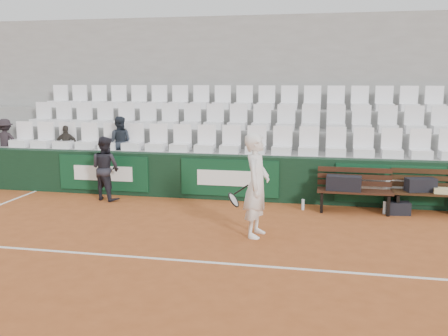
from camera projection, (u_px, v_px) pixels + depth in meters
ground at (194, 262)px, 7.43m from camera, size 80.00×80.00×0.00m
court_baseline at (194, 261)px, 7.43m from camera, size 18.00×0.06×0.01m
back_barrier at (242, 178)px, 11.18m from camera, size 18.00×0.34×1.00m
grandstand_tier_front at (244, 173)px, 11.81m from camera, size 18.00×0.95×1.00m
grandstand_tier_mid at (250, 157)px, 12.68m from camera, size 18.00×0.95×1.45m
grandstand_tier_back at (255, 144)px, 13.56m from camera, size 18.00×0.95×1.90m
grandstand_rear_wall at (259, 97)px, 13.95m from camera, size 18.00×0.30×4.40m
seat_row_front at (243, 139)px, 11.49m from camera, size 11.90×0.44×0.63m
seat_row_mid at (249, 117)px, 12.33m from camera, size 11.90×0.44×0.63m
seat_row_back at (255, 97)px, 13.17m from camera, size 11.90×0.44×0.63m
bench_left at (354, 201)px, 10.20m from camera, size 1.50×0.56×0.45m
bench_right at (430, 203)px, 10.03m from camera, size 1.50×0.56×0.45m
sports_bag_left at (344, 183)px, 10.14m from camera, size 0.72×0.36×0.30m
sports_bag_right at (421, 185)px, 10.04m from camera, size 0.63×0.42×0.27m
towel at (443, 191)px, 9.89m from camera, size 0.39×0.30×0.10m
sports_bag_ground at (399, 208)px, 10.01m from camera, size 0.45×0.31×0.26m
water_bottle_near at (303, 205)px, 10.37m from camera, size 0.06×0.06×0.22m
water_bottle_far at (385, 208)px, 10.05m from camera, size 0.07×0.07×0.26m
tennis_player at (257, 185)px, 8.51m from camera, size 0.75×0.70×1.79m
ball_kid at (105, 168)px, 11.16m from camera, size 0.85×0.76×1.44m
spectator_a at (4, 124)px, 12.70m from camera, size 0.82×0.59×1.14m
spectator_b at (66, 128)px, 12.38m from camera, size 0.63×0.40×1.00m
spectator_c at (119, 124)px, 12.09m from camera, size 0.67×0.56×1.25m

